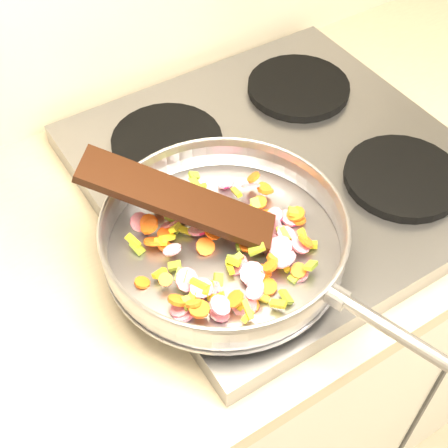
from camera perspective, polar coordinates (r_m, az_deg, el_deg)
cooktop at (r=1.06m, az=5.19°, el=4.86°), size 0.60×0.60×0.04m
grate_fl at (r=0.91m, az=3.33°, el=-2.40°), size 0.19×0.19×0.02m
grate_fr at (r=1.05m, az=16.02°, el=4.13°), size 0.19×0.19×0.02m
grate_bl at (r=1.08m, az=-5.23°, el=7.53°), size 0.19×0.19×0.02m
grate_br at (r=1.20m, az=6.83°, el=12.30°), size 0.19×0.19×0.02m
saute_pan at (r=0.87m, az=0.09°, el=-0.98°), size 0.39×0.54×0.06m
vegetable_heap at (r=0.88m, az=0.04°, el=-1.84°), size 0.28×0.28×0.05m
wooden_spatula at (r=0.87m, az=-4.22°, el=2.26°), size 0.24×0.23×0.11m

